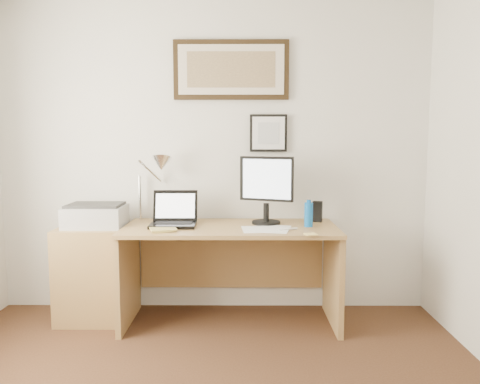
{
  "coord_description": "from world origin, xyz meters",
  "views": [
    {
      "loc": [
        0.24,
        -1.83,
        1.4
      ],
      "look_at": [
        0.22,
        1.43,
        1.03
      ],
      "focal_mm": 35.0,
      "sensor_mm": 36.0,
      "label": 1
    }
  ],
  "objects_px": {
    "book": "(150,229)",
    "lcd_monitor": "(266,187)",
    "water_bottle": "(309,215)",
    "laptop": "(174,218)",
    "desk": "(231,254)",
    "printer": "(96,215)",
    "side_cabinet": "(92,274)"
  },
  "relations": [
    {
      "from": "laptop",
      "to": "lcd_monitor",
      "type": "bearing_deg",
      "value": 5.26
    },
    {
      "from": "lcd_monitor",
      "to": "desk",
      "type": "bearing_deg",
      "value": -177.42
    },
    {
      "from": "side_cabinet",
      "to": "desk",
      "type": "bearing_deg",
      "value": 1.89
    },
    {
      "from": "laptop",
      "to": "book",
      "type": "bearing_deg",
      "value": -126.63
    },
    {
      "from": "water_bottle",
      "to": "lcd_monitor",
      "type": "distance_m",
      "value": 0.38
    },
    {
      "from": "desk",
      "to": "printer",
      "type": "distance_m",
      "value": 1.08
    },
    {
      "from": "side_cabinet",
      "to": "book",
      "type": "bearing_deg",
      "value": -23.39
    },
    {
      "from": "lcd_monitor",
      "to": "laptop",
      "type": "bearing_deg",
      "value": -174.74
    },
    {
      "from": "side_cabinet",
      "to": "book",
      "type": "height_order",
      "value": "book"
    },
    {
      "from": "book",
      "to": "laptop",
      "type": "height_order",
      "value": "laptop"
    },
    {
      "from": "lcd_monitor",
      "to": "printer",
      "type": "bearing_deg",
      "value": -179.24
    },
    {
      "from": "desk",
      "to": "laptop",
      "type": "height_order",
      "value": "laptop"
    },
    {
      "from": "side_cabinet",
      "to": "laptop",
      "type": "xyz_separation_m",
      "value": [
        0.64,
        -0.02,
        0.44
      ]
    },
    {
      "from": "printer",
      "to": "water_bottle",
      "type": "bearing_deg",
      "value": -3.17
    },
    {
      "from": "book",
      "to": "desk",
      "type": "bearing_deg",
      "value": 23.45
    },
    {
      "from": "desk",
      "to": "laptop",
      "type": "distance_m",
      "value": 0.52
    },
    {
      "from": "water_bottle",
      "to": "printer",
      "type": "distance_m",
      "value": 1.63
    },
    {
      "from": "desk",
      "to": "book",
      "type": "bearing_deg",
      "value": -156.55
    },
    {
      "from": "laptop",
      "to": "printer",
      "type": "height_order",
      "value": "laptop"
    },
    {
      "from": "side_cabinet",
      "to": "water_bottle",
      "type": "bearing_deg",
      "value": -2.06
    },
    {
      "from": "water_bottle",
      "to": "lcd_monitor",
      "type": "bearing_deg",
      "value": 160.97
    },
    {
      "from": "side_cabinet",
      "to": "lcd_monitor",
      "type": "bearing_deg",
      "value": 2.03
    },
    {
      "from": "desk",
      "to": "lcd_monitor",
      "type": "distance_m",
      "value": 0.59
    },
    {
      "from": "lcd_monitor",
      "to": "printer",
      "type": "height_order",
      "value": "lcd_monitor"
    },
    {
      "from": "water_bottle",
      "to": "laptop",
      "type": "relative_size",
      "value": 0.53
    },
    {
      "from": "lcd_monitor",
      "to": "printer",
      "type": "relative_size",
      "value": 1.18
    },
    {
      "from": "laptop",
      "to": "printer",
      "type": "bearing_deg",
      "value": 175.57
    },
    {
      "from": "book",
      "to": "lcd_monitor",
      "type": "bearing_deg",
      "value": 17.13
    },
    {
      "from": "desk",
      "to": "lcd_monitor",
      "type": "height_order",
      "value": "lcd_monitor"
    },
    {
      "from": "side_cabinet",
      "to": "desk",
      "type": "height_order",
      "value": "desk"
    },
    {
      "from": "water_bottle",
      "to": "printer",
      "type": "height_order",
      "value": "water_bottle"
    },
    {
      "from": "desk",
      "to": "laptop",
      "type": "bearing_deg",
      "value": -173.04
    }
  ]
}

